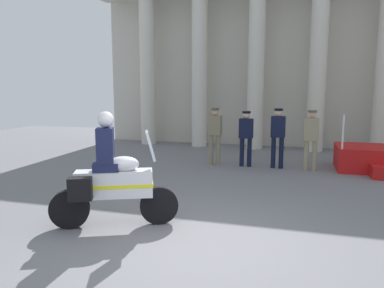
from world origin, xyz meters
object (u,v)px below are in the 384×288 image
at_px(officer_in_row_3, 311,135).
at_px(motorcycle_with_rider, 110,179).
at_px(officer_in_row_1, 246,134).
at_px(officer_in_row_2, 278,133).
at_px(officer_in_row_0, 215,132).

distance_m(officer_in_row_3, motorcycle_with_rider, 6.22).
bearing_deg(officer_in_row_3, motorcycle_with_rider, 63.31).
distance_m(officer_in_row_1, officer_in_row_2, 0.90).
distance_m(officer_in_row_0, officer_in_row_1, 0.92).
xyz_separation_m(officer_in_row_1, officer_in_row_3, (1.79, -0.04, 0.03)).
xyz_separation_m(officer_in_row_0, officer_in_row_1, (0.91, 0.03, -0.05)).
height_order(officer_in_row_0, motorcycle_with_rider, motorcycle_with_rider).
distance_m(officer_in_row_2, motorcycle_with_rider, 5.85).
distance_m(officer_in_row_0, officer_in_row_2, 1.81).
bearing_deg(motorcycle_with_rider, officer_in_row_0, 60.13).
height_order(officer_in_row_0, officer_in_row_3, officer_in_row_0).
height_order(officer_in_row_0, officer_in_row_1, officer_in_row_0).
relative_size(officer_in_row_1, officer_in_row_3, 0.97).
bearing_deg(officer_in_row_3, officer_in_row_1, 4.00).
bearing_deg(officer_in_row_2, officer_in_row_1, 5.93).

